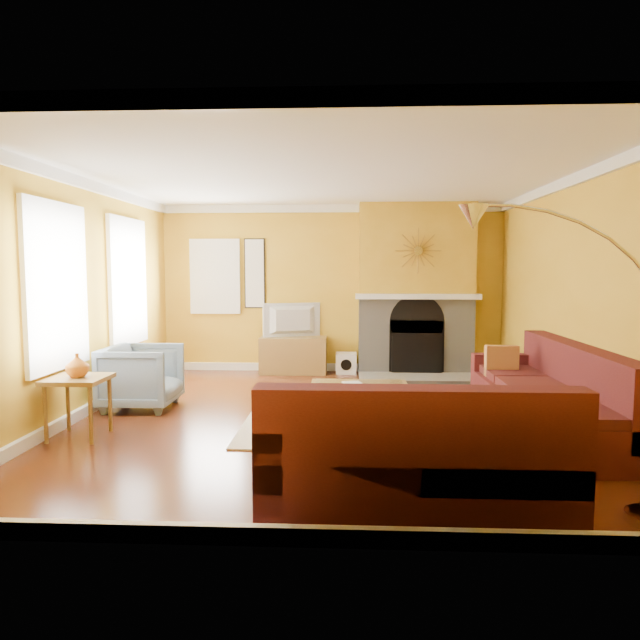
# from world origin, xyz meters

# --- Properties ---
(floor) EXTENTS (5.50, 6.00, 0.02)m
(floor) POSITION_xyz_m (0.00, 0.00, -0.01)
(floor) COLOR maroon
(floor) RESTS_ON ground
(ceiling) EXTENTS (5.50, 6.00, 0.02)m
(ceiling) POSITION_xyz_m (0.00, 0.00, 2.71)
(ceiling) COLOR white
(ceiling) RESTS_ON ground
(wall_back) EXTENTS (5.50, 0.02, 2.70)m
(wall_back) POSITION_xyz_m (0.00, 3.01, 1.35)
(wall_back) COLOR gold
(wall_back) RESTS_ON ground
(wall_front) EXTENTS (5.50, 0.02, 2.70)m
(wall_front) POSITION_xyz_m (0.00, -3.01, 1.35)
(wall_front) COLOR gold
(wall_front) RESTS_ON ground
(wall_left) EXTENTS (0.02, 6.00, 2.70)m
(wall_left) POSITION_xyz_m (-2.76, 0.00, 1.35)
(wall_left) COLOR gold
(wall_left) RESTS_ON ground
(wall_right) EXTENTS (0.02, 6.00, 2.70)m
(wall_right) POSITION_xyz_m (2.76, 0.00, 1.35)
(wall_right) COLOR gold
(wall_right) RESTS_ON ground
(baseboard) EXTENTS (5.50, 6.00, 0.12)m
(baseboard) POSITION_xyz_m (0.00, 0.00, 0.06)
(baseboard) COLOR white
(baseboard) RESTS_ON floor
(crown_molding) EXTENTS (5.50, 6.00, 0.12)m
(crown_molding) POSITION_xyz_m (0.00, 0.00, 2.64)
(crown_molding) COLOR white
(crown_molding) RESTS_ON ceiling
(window_left_near) EXTENTS (0.06, 1.22, 1.72)m
(window_left_near) POSITION_xyz_m (-2.72, 1.30, 1.50)
(window_left_near) COLOR white
(window_left_near) RESTS_ON wall_left
(window_left_far) EXTENTS (0.06, 1.22, 1.72)m
(window_left_far) POSITION_xyz_m (-2.72, -0.60, 1.50)
(window_left_far) COLOR white
(window_left_far) RESTS_ON wall_left
(window_back) EXTENTS (0.82, 0.06, 1.22)m
(window_back) POSITION_xyz_m (-1.90, 2.96, 1.55)
(window_back) COLOR white
(window_back) RESTS_ON wall_back
(wall_art) EXTENTS (0.34, 0.04, 1.14)m
(wall_art) POSITION_xyz_m (-1.25, 2.97, 1.60)
(wall_art) COLOR white
(wall_art) RESTS_ON wall_back
(fireplace) EXTENTS (1.80, 0.40, 2.70)m
(fireplace) POSITION_xyz_m (1.35, 2.80, 1.35)
(fireplace) COLOR gray
(fireplace) RESTS_ON floor
(mantel) EXTENTS (1.92, 0.22, 0.08)m
(mantel) POSITION_xyz_m (1.35, 2.56, 1.25)
(mantel) COLOR white
(mantel) RESTS_ON fireplace
(hearth) EXTENTS (1.80, 0.70, 0.06)m
(hearth) POSITION_xyz_m (1.35, 2.25, 0.03)
(hearth) COLOR gray
(hearth) RESTS_ON floor
(sunburst) EXTENTS (0.70, 0.04, 0.70)m
(sunburst) POSITION_xyz_m (1.35, 2.57, 1.95)
(sunburst) COLOR olive
(sunburst) RESTS_ON fireplace
(rug) EXTENTS (2.40, 1.80, 0.02)m
(rug) POSITION_xyz_m (0.35, -0.30, 0.01)
(rug) COLOR beige
(rug) RESTS_ON floor
(sectional_sofa) EXTENTS (3.10, 3.70, 0.90)m
(sectional_sofa) POSITION_xyz_m (1.20, -0.85, 0.45)
(sectional_sofa) COLOR #531A1D
(sectional_sofa) RESTS_ON floor
(coffee_table) EXTENTS (1.07, 1.07, 0.42)m
(coffee_table) POSITION_xyz_m (0.40, -0.35, 0.21)
(coffee_table) COLOR white
(coffee_table) RESTS_ON floor
(media_console) EXTENTS (1.06, 0.48, 0.58)m
(media_console) POSITION_xyz_m (-0.60, 2.75, 0.29)
(media_console) COLOR olive
(media_console) RESTS_ON floor
(tv) EXTENTS (0.93, 0.44, 0.54)m
(tv) POSITION_xyz_m (-0.60, 2.75, 0.86)
(tv) COLOR black
(tv) RESTS_ON media_console
(subwoofer) EXTENTS (0.33, 0.33, 0.33)m
(subwoofer) POSITION_xyz_m (0.25, 2.78, 0.16)
(subwoofer) COLOR white
(subwoofer) RESTS_ON floor
(armchair) EXTENTS (0.85, 0.82, 0.77)m
(armchair) POSITION_xyz_m (-2.20, 0.35, 0.38)
(armchair) COLOR gray
(armchair) RESTS_ON floor
(side_table) EXTENTS (0.55, 0.55, 0.61)m
(side_table) POSITION_xyz_m (-2.40, -0.85, 0.30)
(side_table) COLOR olive
(side_table) RESTS_ON floor
(vase) EXTENTS (0.22, 0.22, 0.23)m
(vase) POSITION_xyz_m (-2.40, -0.85, 0.73)
(vase) COLOR orange
(vase) RESTS_ON side_table
(book) EXTENTS (0.25, 0.30, 0.03)m
(book) POSITION_xyz_m (0.24, -0.24, 0.43)
(book) COLOR white
(book) RESTS_ON coffee_table
(arc_lamp) EXTENTS (1.33, 0.36, 2.08)m
(arc_lamp) POSITION_xyz_m (1.74, -2.55, 1.04)
(arc_lamp) COLOR silver
(arc_lamp) RESTS_ON floor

